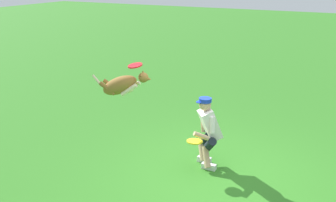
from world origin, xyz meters
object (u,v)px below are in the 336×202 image
(person, at_px, (208,130))
(frisbee_held, at_px, (195,141))
(dog, at_px, (122,85))
(frisbee_flying, at_px, (135,65))

(person, height_order, frisbee_held, person)
(person, distance_m, frisbee_held, 0.40)
(person, relative_size, dog, 1.25)
(frisbee_flying, distance_m, frisbee_held, 1.64)
(person, relative_size, frisbee_held, 4.69)
(person, distance_m, frisbee_flying, 1.72)
(dog, distance_m, frisbee_held, 1.56)
(dog, relative_size, frisbee_flying, 4.19)
(frisbee_flying, bearing_deg, dog, 23.87)
(frisbee_flying, height_order, frisbee_held, frisbee_flying)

